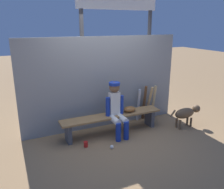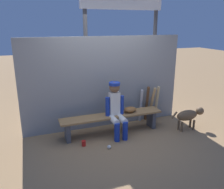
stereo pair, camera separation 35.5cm
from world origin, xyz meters
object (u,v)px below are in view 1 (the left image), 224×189
scoreboard (120,8)px  player_seated (117,108)px  baseball_glove (130,109)px  bat_wood_tan (149,103)px  baseball (112,147)px  bat_wood_natural (154,102)px  cup_on_ground (86,144)px  dugout_bench (112,119)px  dog (187,113)px  bat_aluminum_silver (139,105)px  bat_wood_dark (144,103)px  cup_on_bench (115,111)px

scoreboard → player_seated: bearing=-118.8°
baseball_glove → bat_wood_tan: (0.72, 0.32, -0.06)m
baseball → bat_wood_tan: bearing=33.2°
bat_wood_natural → cup_on_ground: 2.12m
dugout_bench → dog: dog is taller
bat_aluminum_silver → cup_on_ground: size_ratio=7.33×
bat_wood_natural → bat_wood_tan: bearing=171.8°
bat_wood_dark → baseball: (-1.32, -0.96, -0.41)m
dugout_bench → baseball: dugout_bench is taller
bat_wood_dark → baseball: bat_wood_dark is taller
baseball → scoreboard: size_ratio=0.02×
player_seated → bat_wood_dark: bearing=25.2°
player_seated → dog: size_ratio=1.35×
dugout_bench → scoreboard: bearing=57.3°
dog → scoreboard: bearing=117.9°
player_seated → baseball: (-0.34, -0.50, -0.58)m
bat_wood_dark → bat_wood_tan: 0.12m
cup_on_ground → scoreboard: scoreboard is taller
dugout_bench → bat_wood_natural: size_ratio=2.58×
dugout_bench → baseball_glove: size_ratio=7.96×
cup_on_bench → dog: (1.59, -0.48, -0.15)m
dugout_bench → baseball: bearing=-115.2°
bat_wood_dark → cup_on_bench: size_ratio=8.11×
cup_on_ground → scoreboard: bearing=46.3°
cup_on_bench → scoreboard: bearing=59.4°
cup_on_bench → bat_wood_tan: bearing=14.0°
dugout_bench → cup_on_bench: 0.19m
bat_aluminum_silver → bat_wood_tan: (0.27, -0.04, 0.02)m
player_seated → bat_wood_natural: 1.30m
player_seated → bat_wood_natural: player_seated is taller
player_seated → bat_wood_dark: player_seated is taller
bat_wood_natural → cup_on_ground: bat_wood_natural is taller
dugout_bench → dog: bearing=-13.8°
bat_wood_dark → bat_wood_tan: (0.11, -0.03, -0.01)m
bat_wood_natural → cup_on_bench: bearing=-168.3°
bat_wood_natural → cup_on_bench: bat_wood_natural is taller
scoreboard → dugout_bench: bearing=-122.7°
bat_wood_natural → baseball: bearing=-149.5°
bat_wood_natural → baseball: bat_wood_natural is taller
player_seated → bat_wood_dark: 1.09m
baseball_glove → scoreboard: scoreboard is taller
baseball_glove → dugout_bench: bearing=180.0°
bat_wood_tan → baseball: size_ratio=11.71×
dugout_bench → bat_wood_tan: size_ratio=2.57×
bat_wood_dark → bat_wood_natural: (0.24, -0.05, -0.01)m
baseball_glove → bat_wood_natural: 0.90m
player_seated → bat_aluminum_silver: player_seated is taller
baseball_glove → scoreboard: size_ratio=0.07×
dugout_bench → cup_on_ground: 0.84m
player_seated → bat_wood_tan: player_seated is taller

